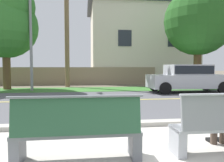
{
  "coord_description": "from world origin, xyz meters",
  "views": [
    {
      "loc": [
        -1.1,
        -2.68,
        1.39
      ],
      "look_at": [
        -0.32,
        3.57,
        1.0
      ],
      "focal_mm": 35.28,
      "sensor_mm": 36.0,
      "label": 1
    }
  ],
  "objects_px": {
    "streetlamp": "(31,22)",
    "shade_tree_centre": "(201,16)",
    "shade_tree_left": "(7,21)",
    "bench_left": "(78,132)",
    "car_silver_far": "(187,77)"
  },
  "relations": [
    {
      "from": "shade_tree_centre",
      "to": "shade_tree_left",
      "type": "bearing_deg",
      "value": 175.1
    },
    {
      "from": "car_silver_far",
      "to": "shade_tree_left",
      "type": "bearing_deg",
      "value": 164.78
    },
    {
      "from": "shade_tree_left",
      "to": "car_silver_far",
      "type": "bearing_deg",
      "value": -15.22
    },
    {
      "from": "bench_left",
      "to": "car_silver_far",
      "type": "height_order",
      "value": "car_silver_far"
    },
    {
      "from": "streetlamp",
      "to": "shade_tree_centre",
      "type": "relative_size",
      "value": 0.99
    },
    {
      "from": "bench_left",
      "to": "streetlamp",
      "type": "height_order",
      "value": "streetlamp"
    },
    {
      "from": "bench_left",
      "to": "shade_tree_left",
      "type": "xyz_separation_m",
      "value": [
        -4.61,
        11.22,
        3.75
      ]
    },
    {
      "from": "bench_left",
      "to": "shade_tree_left",
      "type": "height_order",
      "value": "shade_tree_left"
    },
    {
      "from": "bench_left",
      "to": "streetlamp",
      "type": "bearing_deg",
      "value": 105.97
    },
    {
      "from": "bench_left",
      "to": "shade_tree_left",
      "type": "distance_m",
      "value": 12.7
    },
    {
      "from": "shade_tree_left",
      "to": "shade_tree_centre",
      "type": "distance_m",
      "value": 12.15
    },
    {
      "from": "streetlamp",
      "to": "shade_tree_centre",
      "type": "bearing_deg",
      "value": -1.43
    },
    {
      "from": "streetlamp",
      "to": "shade_tree_left",
      "type": "distance_m",
      "value": 1.8
    },
    {
      "from": "bench_left",
      "to": "shade_tree_left",
      "type": "relative_size",
      "value": 0.29
    },
    {
      "from": "shade_tree_centre",
      "to": "bench_left",
      "type": "bearing_deg",
      "value": -126.34
    }
  ]
}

